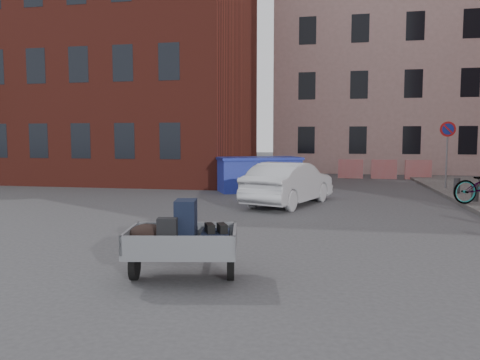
# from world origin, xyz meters

# --- Properties ---
(ground) EXTENTS (120.00, 120.00, 0.00)m
(ground) POSITION_xyz_m (0.00, 0.00, 0.00)
(ground) COLOR #38383A
(ground) RESTS_ON ground
(building_brick) EXTENTS (12.00, 10.00, 14.00)m
(building_brick) POSITION_xyz_m (-9.00, 13.00, 7.00)
(building_brick) COLOR #591E16
(building_brick) RESTS_ON ground
(building_pink) EXTENTS (16.00, 8.00, 14.00)m
(building_pink) POSITION_xyz_m (6.00, 22.00, 7.00)
(building_pink) COLOR tan
(building_pink) RESTS_ON ground
(far_building) EXTENTS (6.00, 6.00, 8.00)m
(far_building) POSITION_xyz_m (-20.00, 22.00, 4.00)
(far_building) COLOR maroon
(far_building) RESTS_ON ground
(no_parking_sign) EXTENTS (0.60, 0.09, 2.65)m
(no_parking_sign) POSITION_xyz_m (6.00, 9.48, 2.01)
(no_parking_sign) COLOR gray
(no_parking_sign) RESTS_ON sidewalk
(barriers) EXTENTS (4.70, 0.18, 1.00)m
(barriers) POSITION_xyz_m (4.20, 15.00, 0.50)
(barriers) COLOR red
(barriers) RESTS_ON ground
(trailer) EXTENTS (1.78, 1.93, 1.20)m
(trailer) POSITION_xyz_m (-0.64, -3.75, 0.61)
(trailer) COLOR black
(trailer) RESTS_ON ground
(dumpster) EXTENTS (3.66, 2.88, 1.36)m
(dumpster) POSITION_xyz_m (-1.35, 8.13, 0.69)
(dumpster) COLOR #2230A3
(dumpster) RESTS_ON ground
(silver_car) EXTENTS (2.73, 4.36, 1.36)m
(silver_car) POSITION_xyz_m (0.21, 4.52, 0.68)
(silver_car) COLOR #B0B2B8
(silver_car) RESTS_ON ground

